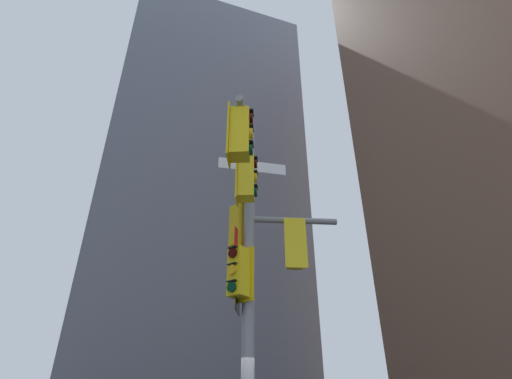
{
  "coord_description": "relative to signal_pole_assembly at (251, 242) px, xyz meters",
  "views": [
    {
      "loc": [
        -2.51,
        -7.62,
        1.6
      ],
      "look_at": [
        0.12,
        -0.12,
        6.13
      ],
      "focal_mm": 27.56,
      "sensor_mm": 36.0,
      "label": 1
    }
  ],
  "objects": [
    {
      "name": "building_tower_right",
      "position": [
        17.49,
        4.98,
        11.99
      ],
      "size": [
        12.63,
        12.63,
        33.35
      ],
      "primitive_type": "cube",
      "color": "brown",
      "rests_on": "ground"
    },
    {
      "name": "signal_pole_assembly",
      "position": [
        0.0,
        0.0,
        0.0
      ],
      "size": [
        3.17,
        3.12,
        8.01
      ],
      "color": "gray",
      "rests_on": "ground"
    },
    {
      "name": "building_mid_block",
      "position": [
        2.89,
        25.41,
        14.12
      ],
      "size": [
        15.89,
        15.89,
        37.6
      ],
      "primitive_type": "cube",
      "color": "slate",
      "rests_on": "ground"
    }
  ]
}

